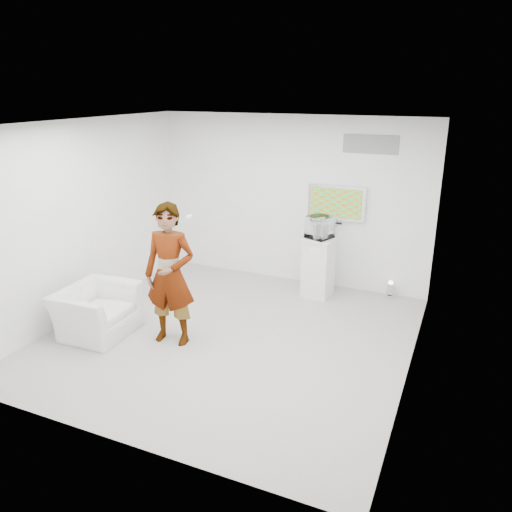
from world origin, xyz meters
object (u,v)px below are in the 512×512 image
at_px(person, 170,275).
at_px(floor_uplight, 390,290).
at_px(tv, 337,203).
at_px(armchair, 97,311).
at_px(pedestal, 318,267).

distance_m(person, floor_uplight, 3.89).
relative_size(tv, armchair, 0.93).
relative_size(person, floor_uplight, 6.84).
xyz_separation_m(armchair, pedestal, (2.54, 2.64, 0.17)).
distance_m(tv, armchair, 4.29).
xyz_separation_m(person, pedestal, (1.40, 2.40, -0.48)).
xyz_separation_m(person, armchair, (-1.14, -0.24, -0.65)).
distance_m(tv, pedestal, 1.15).
distance_m(pedestal, floor_uplight, 1.29).
relative_size(person, pedestal, 1.93).
bearing_deg(tv, floor_uplight, -5.43).
bearing_deg(person, tv, 54.73).
xyz_separation_m(pedestal, floor_uplight, (1.18, 0.38, -0.37)).
bearing_deg(armchair, floor_uplight, -52.97).
bearing_deg(floor_uplight, pedestal, -161.93).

